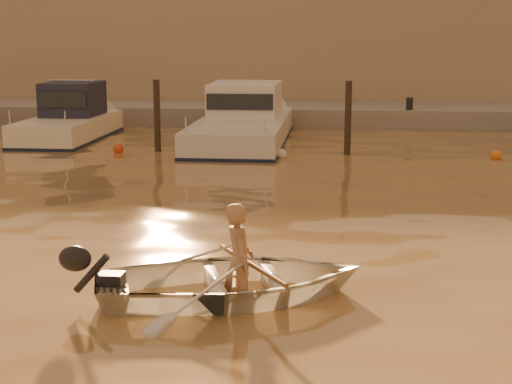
# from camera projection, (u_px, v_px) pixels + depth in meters

# --- Properties ---
(ground_plane) EXTENTS (160.00, 160.00, 0.00)m
(ground_plane) POSITION_uv_depth(u_px,v_px,m) (381.00, 357.00, 8.05)
(ground_plane) COLOR olive
(ground_plane) RESTS_ON ground
(dinghy) EXTENTS (3.91, 3.27, 0.70)m
(dinghy) POSITION_uv_depth(u_px,v_px,m) (231.00, 280.00, 9.81)
(dinghy) COLOR silver
(dinghy) RESTS_ON ground_plane
(person) EXTENTS (0.51, 0.63, 1.51)m
(person) POSITION_uv_depth(u_px,v_px,m) (239.00, 262.00, 9.78)
(person) COLOR #A27651
(person) RESTS_ON dinghy
(outboard_motor) EXTENTS (0.98, 0.64, 0.70)m
(outboard_motor) POSITION_uv_depth(u_px,v_px,m) (110.00, 283.00, 9.52)
(outboard_motor) COLOR black
(outboard_motor) RESTS_ON dinghy
(oar_port) EXTENTS (1.07, 1.87, 0.13)m
(oar_port) POSITION_uv_depth(u_px,v_px,m) (251.00, 264.00, 9.82)
(oar_port) COLOR brown
(oar_port) RESTS_ON dinghy
(oar_starboard) EXTENTS (0.31, 2.09, 0.13)m
(oar_starboard) POSITION_uv_depth(u_px,v_px,m) (235.00, 265.00, 9.78)
(oar_starboard) COLOR brown
(oar_starboard) RESTS_ON dinghy
(moored_boat_1) EXTENTS (2.01, 6.07, 1.75)m
(moored_boat_1) POSITION_uv_depth(u_px,v_px,m) (68.00, 119.00, 24.41)
(moored_boat_1) COLOR #F0E4C9
(moored_boat_1) RESTS_ON ground_plane
(moored_boat_2) EXTENTS (2.60, 8.59, 1.75)m
(moored_boat_2) POSITION_uv_depth(u_px,v_px,m) (243.00, 121.00, 23.86)
(moored_boat_2) COLOR silver
(moored_boat_2) RESTS_ON ground_plane
(piling_1) EXTENTS (0.18, 0.18, 2.20)m
(piling_1) POSITION_uv_depth(u_px,v_px,m) (157.00, 119.00, 21.88)
(piling_1) COLOR #2D2319
(piling_1) RESTS_ON ground_plane
(piling_2) EXTENTS (0.18, 0.18, 2.20)m
(piling_2) POSITION_uv_depth(u_px,v_px,m) (348.00, 121.00, 21.34)
(piling_2) COLOR #2D2319
(piling_2) RESTS_ON ground_plane
(fender_b) EXTENTS (0.30, 0.30, 0.30)m
(fender_b) POSITION_uv_depth(u_px,v_px,m) (118.00, 148.00, 21.89)
(fender_b) COLOR red
(fender_b) RESTS_ON ground_plane
(fender_c) EXTENTS (0.30, 0.30, 0.30)m
(fender_c) POSITION_uv_depth(u_px,v_px,m) (281.00, 154.00, 20.81)
(fender_c) COLOR silver
(fender_c) RESTS_ON ground_plane
(fender_d) EXTENTS (0.30, 0.30, 0.30)m
(fender_d) POSITION_uv_depth(u_px,v_px,m) (496.00, 155.00, 20.65)
(fender_d) COLOR orange
(fender_d) RESTS_ON ground_plane
(quay) EXTENTS (52.00, 4.00, 1.00)m
(quay) POSITION_uv_depth(u_px,v_px,m) (350.00, 119.00, 28.98)
(quay) COLOR gray
(quay) RESTS_ON ground_plane
(waterfront_building) EXTENTS (46.00, 7.00, 4.80)m
(waterfront_building) POSITION_uv_depth(u_px,v_px,m) (350.00, 53.00, 33.89)
(waterfront_building) COLOR #9E8466
(waterfront_building) RESTS_ON quay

